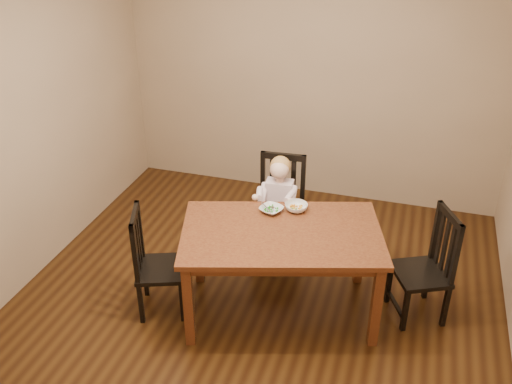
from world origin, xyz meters
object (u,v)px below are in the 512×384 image
(chair_left, at_px, (155,264))
(toddler, at_px, (279,200))
(dining_table, at_px, (281,241))
(bowl_peas, at_px, (271,210))
(chair_child, at_px, (280,211))
(bowl_veg, at_px, (296,207))
(chair_right, at_px, (427,268))

(chair_left, xyz_separation_m, toddler, (0.76, 0.97, 0.18))
(dining_table, height_order, bowl_peas, bowl_peas)
(toddler, bearing_deg, chair_left, 48.18)
(chair_child, relative_size, chair_left, 1.08)
(chair_child, xyz_separation_m, bowl_peas, (0.06, -0.50, 0.31))
(bowl_veg, bearing_deg, dining_table, -95.39)
(chair_child, distance_m, bowl_veg, 0.58)
(chair_left, distance_m, chair_right, 2.14)
(dining_table, relative_size, chair_right, 1.83)
(chair_child, distance_m, chair_right, 1.39)
(chair_right, xyz_separation_m, bowl_peas, (-1.26, -0.04, 0.33))
(chair_right, bearing_deg, toddler, 46.47)
(dining_table, bearing_deg, bowl_peas, 120.88)
(bowl_veg, bearing_deg, chair_right, -2.50)
(toddler, bearing_deg, chair_child, -90.00)
(chair_right, relative_size, toddler, 1.72)
(bowl_peas, distance_m, bowl_veg, 0.20)
(dining_table, distance_m, bowl_peas, 0.32)
(chair_left, bearing_deg, chair_right, 84.58)
(dining_table, distance_m, bowl_veg, 0.36)
(bowl_peas, relative_size, bowl_veg, 0.96)
(chair_left, bearing_deg, chair_child, 123.15)
(toddler, xyz_separation_m, bowl_peas, (0.05, -0.45, 0.17))
(dining_table, bearing_deg, chair_right, 14.92)
(chair_child, height_order, bowl_peas, chair_child)
(toddler, xyz_separation_m, bowl_veg, (0.24, -0.37, 0.18))
(toddler, relative_size, bowl_veg, 2.95)
(chair_left, height_order, chair_right, chair_right)
(chair_child, height_order, chair_left, chair_child)
(dining_table, height_order, toddler, toddler)
(bowl_peas, bearing_deg, chair_child, 96.40)
(chair_right, height_order, bowl_peas, chair_right)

